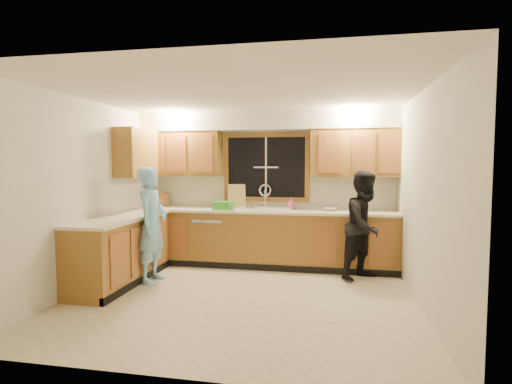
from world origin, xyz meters
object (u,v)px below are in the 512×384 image
woman (366,225)px  soap_bottle (291,203)px  dish_crate (223,206)px  sink (263,213)px  knife_block (164,200)px  dishwasher (212,239)px  bowl (330,209)px  man (152,225)px  stove (98,260)px

woman → soap_bottle: size_ratio=7.96×
woman → dish_crate: (-2.21, 0.32, 0.20)m
sink → knife_block: bearing=175.5°
dishwasher → dish_crate: bearing=-27.4°
soap_bottle → bowl: soap_bottle is taller
man → bowl: man is taller
stove → man: man is taller
sink → dishwasher: size_ratio=1.05×
woman → soap_bottle: bearing=107.0°
stove → knife_block: bearing=88.9°
knife_block → stove: bearing=-116.4°
man → soap_bottle: (1.82, 1.27, 0.21)m
bowl → dishwasher: bearing=-178.4°
sink → dishwasher: bearing=-179.0°
dishwasher → stove: stove is taller
sink → soap_bottle: size_ratio=4.39×
woman → soap_bottle: woman is taller
dishwasher → stove: size_ratio=0.91×
dish_crate → stove: bearing=-124.5°
stove → woman: (3.37, 1.37, 0.33)m
dishwasher → dish_crate: (0.22, -0.11, 0.57)m
stove → dish_crate: dish_crate is taller
sink → dish_crate: size_ratio=3.10×
soap_bottle → dishwasher: bearing=-174.1°
sink → woman: size_ratio=0.55×
woman → dish_crate: 2.24m
stove → knife_block: (0.04, 1.96, 0.59)m
stove → knife_block: knife_block is taller
sink → dish_crate: bearing=-168.7°
knife_block → dish_crate: 1.16m
dishwasher → woman: bearing=-10.2°
man → dish_crate: 1.28m
dishwasher → sink: bearing=1.0°
stove → dish_crate: size_ratio=3.25×
knife_block → soap_bottle: knife_block is taller
dish_crate → soap_bottle: (1.07, 0.25, 0.03)m
dish_crate → woman: bearing=-8.4°
woman → bowl: woman is taller
stove → dishwasher: bearing=62.3°
soap_bottle → bowl: 0.64m
man → stove: bearing=146.7°
sink → bowl: size_ratio=3.91×
sink → bowl: bearing=2.1°
dish_crate → soap_bottle: bearing=12.9°
bowl → sink: bearing=-177.9°
woman → knife_block: (-3.33, 0.59, 0.26)m
dishwasher → knife_block: size_ratio=3.35×
man → dish_crate: size_ratio=5.82×
woman → knife_block: size_ratio=6.38×
stove → woman: size_ratio=0.58×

